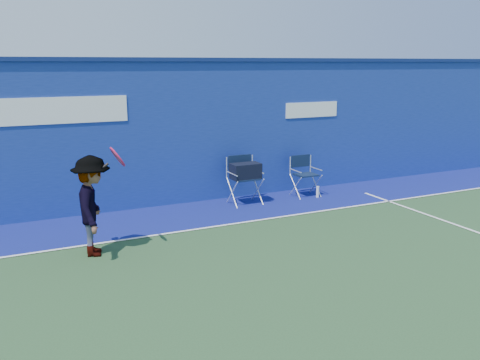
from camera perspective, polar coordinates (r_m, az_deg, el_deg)
name	(u,v)px	position (r m, az deg, el deg)	size (l,w,h in m)	color
ground	(285,303)	(6.64, 5.03, -13.58)	(80.00, 80.00, 0.00)	#274726
stadium_wall	(161,132)	(10.84, -8.85, 5.33)	(24.00, 0.50, 3.08)	navy
out_of_bounds_strip	(180,217)	(10.14, -6.74, -4.09)	(24.00, 1.80, 0.01)	navy
court_lines	(263,284)	(7.11, 2.55, -11.58)	(24.00, 12.00, 0.01)	white
directors_chair_left	(245,184)	(10.88, 0.56, -0.49)	(0.61, 0.55, 1.03)	silver
directors_chair_right	(305,184)	(11.66, 7.33, -0.41)	(0.55, 0.49, 0.92)	silver
water_bottle	(318,192)	(11.58, 8.71, -1.33)	(0.07, 0.07, 0.26)	silver
tennis_player	(93,206)	(8.24, -16.19, -2.79)	(0.91, 1.13, 1.73)	#EA4738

